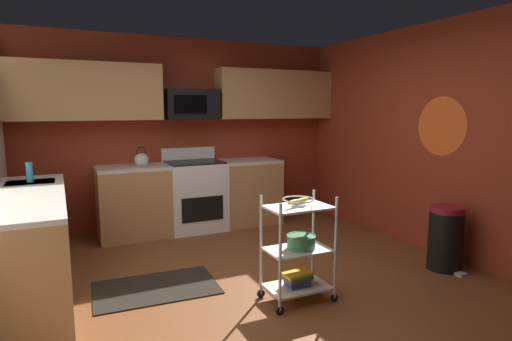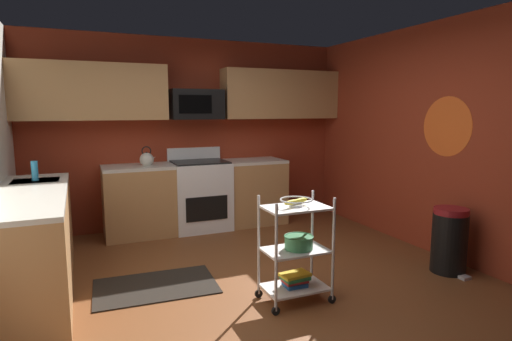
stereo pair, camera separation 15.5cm
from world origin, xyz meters
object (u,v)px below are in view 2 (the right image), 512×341
at_px(trash_can, 449,240).
at_px(rolling_cart, 295,250).
at_px(fruit_bowl, 296,201).
at_px(book_stack, 295,279).
at_px(microwave, 196,104).
at_px(mixing_bowl_large, 299,242).
at_px(dish_soap_bottle, 35,171).
at_px(kettle, 147,159).
at_px(oven_range, 200,194).

bearing_deg(trash_can, rolling_cart, 178.67).
height_order(rolling_cart, fruit_bowl, rolling_cart).
bearing_deg(book_stack, trash_can, -1.33).
bearing_deg(trash_can, fruit_bowl, 178.67).
xyz_separation_m(microwave, rolling_cart, (0.14, -2.58, -1.25)).
height_order(mixing_bowl_large, dish_soap_bottle, dish_soap_bottle).
distance_m(book_stack, trash_can, 1.74).
xyz_separation_m(fruit_bowl, mixing_bowl_large, (0.03, 0.00, -0.36)).
bearing_deg(fruit_bowl, trash_can, -1.33).
height_order(microwave, rolling_cart, microwave).
bearing_deg(fruit_bowl, book_stack, -63.43).
bearing_deg(rolling_cart, fruit_bowl, 180.00).
height_order(mixing_bowl_large, kettle, kettle).
bearing_deg(trash_can, dish_soap_bottle, 155.29).
xyz_separation_m(mixing_bowl_large, kettle, (-0.87, 2.47, 0.48)).
bearing_deg(microwave, rolling_cart, -86.83).
bearing_deg(mixing_bowl_large, book_stack, -180.00).
bearing_deg(microwave, oven_range, -89.74).
bearing_deg(mixing_bowl_large, rolling_cart, 180.00).
relative_size(rolling_cart, dish_soap_bottle, 4.57).
height_order(microwave, fruit_bowl, microwave).
xyz_separation_m(book_stack, dish_soap_bottle, (-2.06, 1.71, 0.83)).
xyz_separation_m(dish_soap_bottle, trash_can, (3.80, -1.75, -0.69)).
distance_m(mixing_bowl_large, dish_soap_bottle, 2.75).
bearing_deg(fruit_bowl, microwave, 93.17).
xyz_separation_m(rolling_cart, fruit_bowl, (-0.00, 0.00, 0.42)).
xyz_separation_m(microwave, dish_soap_bottle, (-1.92, -0.87, -0.68)).
bearing_deg(dish_soap_bottle, mixing_bowl_large, -39.21).
bearing_deg(dish_soap_bottle, fruit_bowl, -39.63).
distance_m(mixing_bowl_large, book_stack, 0.33).
bearing_deg(oven_range, microwave, 90.26).
height_order(microwave, dish_soap_bottle, microwave).
height_order(fruit_bowl, kettle, kettle).
relative_size(rolling_cart, kettle, 3.47).
relative_size(fruit_bowl, kettle, 1.03).
relative_size(mixing_bowl_large, book_stack, 0.96).
height_order(mixing_bowl_large, book_stack, mixing_bowl_large).
height_order(dish_soap_bottle, trash_can, dish_soap_bottle).
distance_m(kettle, dish_soap_bottle, 1.44).
xyz_separation_m(rolling_cart, trash_can, (1.74, -0.04, -0.12)).
bearing_deg(book_stack, mixing_bowl_large, 0.00).
height_order(fruit_bowl, book_stack, fruit_bowl).
distance_m(oven_range, microwave, 1.23).
bearing_deg(oven_range, rolling_cart, -86.71).
bearing_deg(oven_range, fruit_bowl, -86.71).
relative_size(oven_range, mixing_bowl_large, 4.37).
height_order(book_stack, dish_soap_bottle, dish_soap_bottle).
bearing_deg(trash_can, kettle, 135.75).
height_order(microwave, kettle, microwave).
xyz_separation_m(fruit_bowl, dish_soap_bottle, (-2.06, 1.71, 0.14)).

